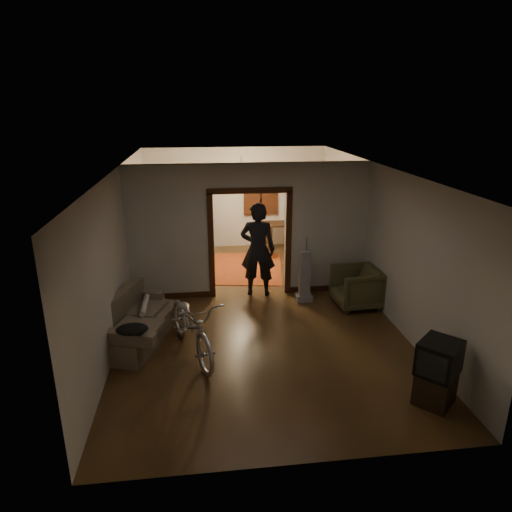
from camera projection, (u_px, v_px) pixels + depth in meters
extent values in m
cube|color=#3A2512|center=(254.00, 308.00, 9.21)|extent=(5.00, 8.50, 0.01)
cube|color=white|center=(254.00, 168.00, 8.32)|extent=(5.00, 8.50, 0.01)
cube|color=beige|center=(236.00, 198.00, 12.76)|extent=(5.00, 0.02, 2.80)
cube|color=beige|center=(121.00, 246.00, 8.47)|extent=(0.02, 8.50, 2.80)
cube|color=beige|center=(379.00, 237.00, 9.06)|extent=(0.02, 8.50, 2.80)
cube|color=beige|center=(250.00, 231.00, 9.47)|extent=(5.00, 0.14, 2.80)
cube|color=#3A1B0D|center=(250.00, 245.00, 9.57)|extent=(1.74, 0.20, 2.32)
cube|color=black|center=(261.00, 192.00, 12.76)|extent=(0.98, 0.06, 1.28)
sphere|color=#FFE0A5|center=(241.00, 173.00, 10.81)|extent=(0.24, 0.24, 0.24)
cube|color=silver|center=(300.00, 237.00, 9.57)|extent=(0.08, 0.01, 0.12)
cube|color=brown|center=(137.00, 318.00, 7.81)|extent=(1.37, 2.00, 0.84)
cylinder|color=beige|center=(145.00, 305.00, 8.07)|extent=(0.10, 0.79, 0.10)
ellipsoid|color=black|center=(132.00, 329.00, 6.88)|extent=(0.48, 0.36, 0.14)
imported|color=silver|center=(192.00, 325.00, 7.35)|extent=(1.30, 2.11, 1.05)
imported|color=#4B482A|center=(356.00, 287.00, 9.17)|extent=(0.95, 0.92, 0.81)
cube|color=black|center=(435.00, 388.00, 6.23)|extent=(0.67, 0.66, 0.45)
cube|color=black|center=(439.00, 358.00, 6.07)|extent=(0.72, 0.72, 0.47)
cube|color=gray|center=(305.00, 276.00, 9.38)|extent=(0.37, 0.32, 1.09)
imported|color=black|center=(258.00, 250.00, 9.56)|extent=(0.82, 0.63, 2.01)
cube|color=maroon|center=(246.00, 268.00, 11.40)|extent=(2.10, 2.56, 0.02)
cube|color=#23341F|center=(193.00, 224.00, 12.25)|extent=(0.93, 0.66, 1.69)
sphere|color=#1E5972|center=(192.00, 183.00, 11.91)|extent=(0.27, 0.27, 0.27)
cube|color=black|center=(280.00, 237.00, 12.71)|extent=(1.17, 0.89, 0.77)
cube|color=black|center=(263.00, 241.00, 12.06)|extent=(0.48, 0.48, 0.93)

